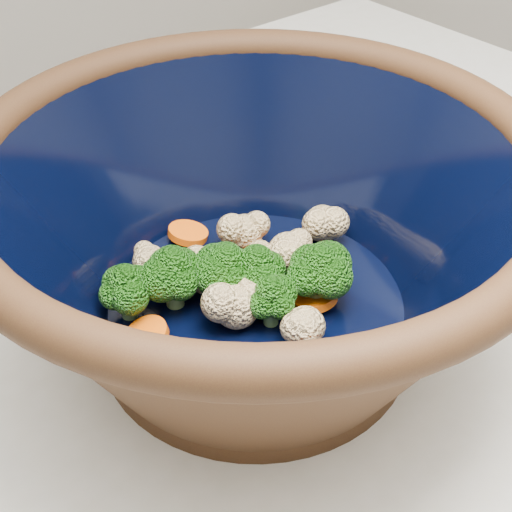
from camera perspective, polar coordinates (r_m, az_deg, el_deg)
The scene contains 2 objects.
mixing_bowl at distance 0.49m, azimuth -0.00°, elevation 1.52°, with size 0.48×0.48×0.17m.
vegetable_pile at distance 0.52m, azimuth -1.24°, elevation -1.35°, with size 0.20×0.22×0.05m.
Camera 1 is at (-0.27, -0.20, 1.29)m, focal length 50.00 mm.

